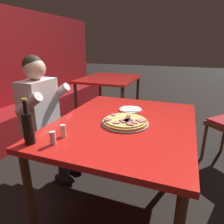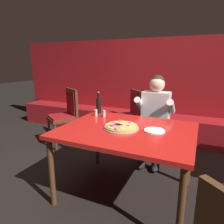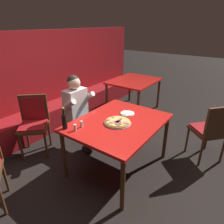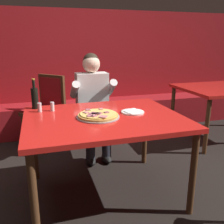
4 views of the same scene
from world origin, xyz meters
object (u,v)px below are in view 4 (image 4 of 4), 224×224
pizza (98,115)px  plate_white_paper (133,112)px  shaker_red_pepper_flakes (40,108)px  shaker_black_pepper (52,107)px  main_dining_table (104,124)px  diner_seated_blue_shirt (94,101)px  beer_bottle (35,97)px  dining_chair_near_left (47,105)px  background_dining_table (222,93)px

pizza → plate_white_paper: (0.34, 0.05, -0.01)m
shaker_red_pepper_flakes → shaker_black_pepper: (0.11, 0.00, 0.00)m
pizza → shaker_red_pepper_flakes: bearing=145.8°
main_dining_table → diner_seated_blue_shirt: (0.10, 0.85, 0.00)m
beer_bottle → dining_chair_near_left: beer_bottle is taller
pizza → shaker_black_pepper: bearing=138.1°
shaker_red_pepper_flakes → background_dining_table: 2.61m
diner_seated_blue_shirt → shaker_black_pepper: bearing=-133.4°
shaker_black_pepper → dining_chair_near_left: dining_chair_near_left is taller
background_dining_table → beer_bottle: bearing=-170.0°
plate_white_paper → dining_chair_near_left: 1.53m
main_dining_table → shaker_black_pepper: shaker_black_pepper is taller
plate_white_paper → shaker_black_pepper: size_ratio=2.44×
plate_white_paper → dining_chair_near_left: dining_chair_near_left is taller
plate_white_paper → shaker_red_pepper_flakes: shaker_red_pepper_flakes is taller
beer_bottle → shaker_black_pepper: size_ratio=3.40×
plate_white_paper → beer_bottle: bearing=153.8°
beer_bottle → shaker_red_pepper_flakes: beer_bottle is taller
shaker_red_pepper_flakes → diner_seated_blue_shirt: diner_seated_blue_shirt is taller
main_dining_table → shaker_black_pepper: 0.53m
main_dining_table → shaker_black_pepper: size_ratio=15.80×
dining_chair_near_left → pizza: bearing=-74.4°
diner_seated_blue_shirt → background_dining_table: diner_seated_blue_shirt is taller
pizza → dining_chair_near_left: dining_chair_near_left is taller
diner_seated_blue_shirt → background_dining_table: 1.91m
beer_bottle → shaker_black_pepper: bearing=-43.5°
shaker_black_pepper → diner_seated_blue_shirt: diner_seated_blue_shirt is taller
shaker_red_pepper_flakes → dining_chair_near_left: dining_chair_near_left is taller
shaker_red_pepper_flakes → shaker_black_pepper: 0.11m
shaker_red_pepper_flakes → shaker_black_pepper: size_ratio=1.00×
plate_white_paper → shaker_red_pepper_flakes: size_ratio=2.44×
diner_seated_blue_shirt → dining_chair_near_left: size_ratio=1.31×
main_dining_table → background_dining_table: same height
beer_bottle → dining_chair_near_left: 0.98m
main_dining_table → background_dining_table: (2.00, 0.90, -0.01)m
plate_white_paper → beer_bottle: (-0.85, 0.42, 0.10)m
plate_white_paper → shaker_red_pepper_flakes: bearing=161.4°
plate_white_paper → main_dining_table: bearing=-174.1°
pizza → beer_bottle: (-0.51, 0.47, 0.09)m
dining_chair_near_left → shaker_black_pepper: bearing=-88.7°
plate_white_paper → shaker_black_pepper: bearing=158.5°
shaker_red_pepper_flakes → beer_bottle: bearing=104.5°
beer_bottle → main_dining_table: bearing=-38.2°
plate_white_paper → shaker_black_pepper: (-0.70, 0.28, 0.03)m
background_dining_table → shaker_red_pepper_flakes: bearing=-166.7°
diner_seated_blue_shirt → dining_chair_near_left: bearing=136.3°
background_dining_table → plate_white_paper: bearing=-153.0°
pizza → shaker_black_pepper: shaker_black_pepper is taller
diner_seated_blue_shirt → dining_chair_near_left: (-0.54, 0.52, -0.13)m
diner_seated_blue_shirt → beer_bottle: bearing=-149.1°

